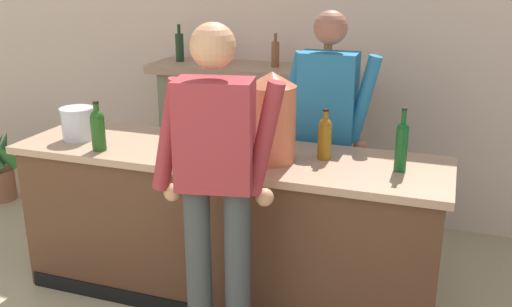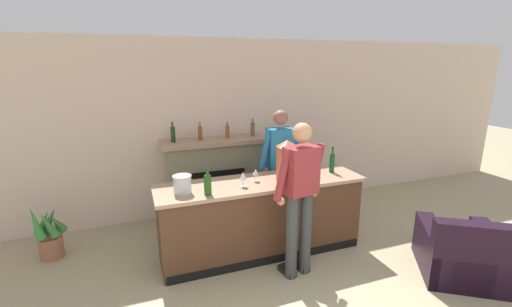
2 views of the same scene
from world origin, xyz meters
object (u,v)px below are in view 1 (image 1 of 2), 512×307
fireplace_stone (251,141)px  ice_bucket_steel (78,123)px  person_bartender (326,134)px  wine_bottle_rose_blush (325,137)px  copper_dispenser (272,117)px  wine_bottle_riesling_slim (98,128)px  wine_bottle_cabernet_heavy (402,144)px  wine_glass_near_bucket (216,131)px  wine_glass_back_row (174,131)px  person_customer (216,189)px

fireplace_stone → ice_bucket_steel: fireplace_stone is taller
person_bartender → wine_bottle_rose_blush: (0.09, -0.46, 0.12)m
copper_dispenser → wine_bottle_riesling_slim: bearing=-171.4°
wine_bottle_cabernet_heavy → wine_glass_near_bucket: wine_bottle_cabernet_heavy is taller
person_bartender → wine_glass_back_row: 1.01m
person_customer → fireplace_stone: bearing=104.8°
ice_bucket_steel → wine_bottle_cabernet_heavy: (1.99, 0.07, 0.05)m
fireplace_stone → wine_bottle_rose_blush: fireplace_stone is taller
wine_bottle_cabernet_heavy → person_customer: bearing=-141.9°
fireplace_stone → wine_glass_back_row: size_ratio=8.86×
wine_bottle_riesling_slim → person_customer: bearing=-23.4°
wine_bottle_rose_blush → copper_dispenser: bearing=-153.7°
copper_dispenser → wine_bottle_cabernet_heavy: (0.70, 0.07, -0.10)m
fireplace_stone → wine_glass_near_bucket: (0.22, -1.22, 0.43)m
ice_bucket_steel → wine_bottle_riesling_slim: bearing=-30.8°
person_bartender → copper_dispenser: (-0.18, -0.60, 0.25)m
wine_bottle_rose_blush → wine_glass_back_row: size_ratio=1.60×
fireplace_stone → copper_dispenser: size_ratio=3.17×
fireplace_stone → copper_dispenser: (0.59, -1.31, 0.58)m
person_customer → person_bartender: size_ratio=1.01×
person_customer → copper_dispenser: bearing=79.8°
wine_bottle_rose_blush → wine_glass_near_bucket: bearing=-175.7°
copper_dispenser → wine_glass_back_row: (-0.58, -0.05, -0.13)m
wine_bottle_riesling_slim → wine_glass_near_bucket: 0.70m
wine_glass_back_row → person_bartender: bearing=40.1°
person_customer → wine_bottle_rose_blush: person_customer is taller
ice_bucket_steel → wine_bottle_rose_blush: bearing=5.0°
wine_bottle_riesling_slim → wine_bottle_rose_blush: bearing=12.5°
wine_bottle_cabernet_heavy → wine_glass_back_row: (-1.28, -0.12, -0.02)m
copper_dispenser → ice_bucket_steel: size_ratio=2.41×
copper_dispenser → wine_bottle_cabernet_heavy: copper_dispenser is taller
fireplace_stone → wine_glass_near_bucket: 1.32m
person_customer → person_bartender: (0.28, 1.15, -0.01)m
ice_bucket_steel → wine_glass_near_bucket: bearing=5.5°
person_bartender → wine_bottle_cabernet_heavy: bearing=-45.4°
ice_bucket_steel → wine_glass_back_row: 0.70m
wine_glass_near_bucket → wine_bottle_riesling_slim: bearing=-159.8°
person_bartender → ice_bucket_steel: size_ratio=8.34×
wine_bottle_rose_blush → wine_glass_back_row: (-0.85, -0.18, -0.00)m
fireplace_stone → wine_bottle_cabernet_heavy: (1.29, -1.24, 0.47)m
copper_dispenser → wine_bottle_rose_blush: (0.27, 0.13, -0.12)m
person_customer → wine_bottle_rose_blush: 0.79m
person_bartender → ice_bucket_steel: bearing=-157.7°
fireplace_stone → wine_bottle_riesling_slim: 1.59m
person_bartender → wine_bottle_rose_blush: 0.49m
copper_dispenser → wine_bottle_rose_blush: size_ratio=1.74×
wine_bottle_cabernet_heavy → wine_glass_back_row: bearing=-174.8°
copper_dispenser → wine_bottle_riesling_slim: (-1.03, -0.15, -0.12)m
person_bartender → wine_bottle_cabernet_heavy: person_bartender is taller
wine_bottle_rose_blush → wine_glass_back_row: 0.87m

